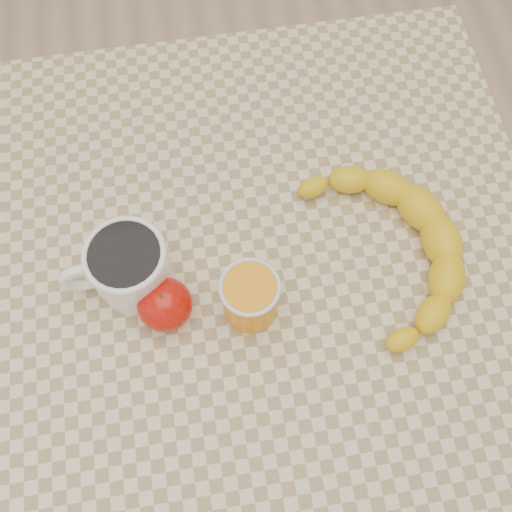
{
  "coord_description": "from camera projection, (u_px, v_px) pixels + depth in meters",
  "views": [
    {
      "loc": [
        -0.05,
        -0.28,
        1.46
      ],
      "look_at": [
        0.0,
        0.0,
        0.77
      ],
      "focal_mm": 40.0,
      "sensor_mm": 36.0,
      "label": 1
    }
  ],
  "objects": [
    {
      "name": "ground",
      "position": [
        256.0,
        371.0,
        1.46
      ],
      "size": [
        3.0,
        3.0,
        0.0
      ],
      "primitive_type": "plane",
      "color": "tan",
      "rests_on": "ground"
    },
    {
      "name": "table",
      "position": [
        256.0,
        283.0,
        0.85
      ],
      "size": [
        0.8,
        0.8,
        0.75
      ],
      "color": "beige",
      "rests_on": "ground"
    },
    {
      "name": "banana",
      "position": [
        391.0,
        248.0,
        0.75
      ],
      "size": [
        0.29,
        0.37,
        0.05
      ],
      "primitive_type": null,
      "rotation": [
        0.0,
        0.0,
        0.11
      ],
      "color": "gold",
      "rests_on": "table"
    },
    {
      "name": "apple",
      "position": [
        165.0,
        304.0,
        0.71
      ],
      "size": [
        0.08,
        0.08,
        0.06
      ],
      "color": "#9A0705",
      "rests_on": "table"
    },
    {
      "name": "coffee_mug",
      "position": [
        128.0,
        266.0,
        0.71
      ],
      "size": [
        0.15,
        0.11,
        0.09
      ],
      "color": "white",
      "rests_on": "table"
    },
    {
      "name": "orange_juice_glass",
      "position": [
        250.0,
        297.0,
        0.7
      ],
      "size": [
        0.07,
        0.07,
        0.09
      ],
      "color": "orange",
      "rests_on": "table"
    }
  ]
}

